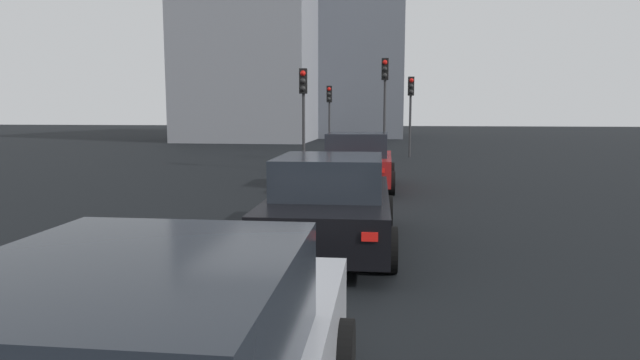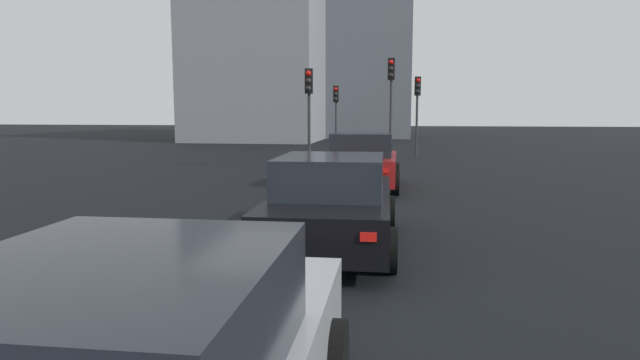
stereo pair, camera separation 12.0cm
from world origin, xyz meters
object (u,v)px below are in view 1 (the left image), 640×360
Objects in this scene: car_red_lead at (358,162)px; traffic_light_near_left at (411,99)px; traffic_light_near_right at (303,98)px; car_black_second at (331,203)px; traffic_light_far_left at (329,104)px; traffic_light_far_right at (385,88)px.

traffic_light_near_left is (11.23, -1.79, 2.02)m from car_red_lead.
traffic_light_near_left reaches higher than traffic_light_near_right.
car_red_lead is at bearing -1.35° from car_black_second.
traffic_light_far_right is at bearing 27.88° from traffic_light_far_left.
car_red_lead is 11.55m from traffic_light_near_left.
traffic_light_far_left is (21.36, 2.59, 1.88)m from car_black_second.
car_red_lead is 0.92× the size of traffic_light_far_right.
traffic_light_near_left is at bearing 55.50° from traffic_light_far_left.
traffic_light_near_right reaches higher than car_red_lead.
traffic_light_near_left is (18.12, -1.75, 2.06)m from car_black_second.
car_black_second is at bearing 179.74° from car_red_lead.
car_red_lead is 5.12m from traffic_light_near_right.
traffic_light_far_right reaches higher than car_red_lead.
traffic_light_near_right is (11.06, 2.31, 1.98)m from car_black_second.
traffic_light_far_left is (3.24, 4.35, -0.18)m from traffic_light_near_left.
traffic_light_far_left is (14.47, 2.56, 1.85)m from car_red_lead.
traffic_light_near_right is 10.31m from traffic_light_far_left.
car_black_second is 11.47m from traffic_light_near_right.
car_black_second is 1.26× the size of traffic_light_far_left.
traffic_light_far_left is at bearing 178.53° from traffic_light_near_right.
car_black_second is 1.22× the size of traffic_light_near_right.
traffic_light_near_left is at bearing 147.07° from traffic_light_near_right.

